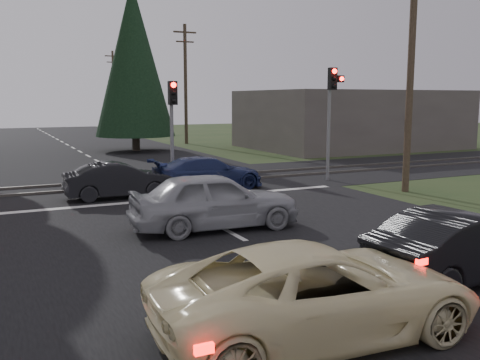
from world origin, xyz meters
TOP-DOWN VIEW (x-y plane):
  - ground at (0.00, 0.00)m, footprint 120.00×120.00m
  - road at (0.00, 10.00)m, footprint 14.00×100.00m
  - rail_corridor at (0.00, 12.00)m, footprint 120.00×8.00m
  - stop_line at (0.00, 8.20)m, footprint 13.00×0.35m
  - rail_near at (0.00, 11.20)m, footprint 120.00×0.12m
  - rail_far at (0.00, 12.80)m, footprint 120.00×0.12m
  - traffic_signal_right at (7.55, 9.47)m, footprint 0.68×0.48m
  - traffic_signal_center at (1.00, 10.68)m, footprint 0.32×0.48m
  - utility_pole_near at (8.50, 6.00)m, footprint 1.80×0.26m
  - utility_pole_mid at (8.50, 30.00)m, footprint 1.80×0.26m
  - utility_pole_far at (8.50, 55.00)m, footprint 1.80×0.26m
  - conifer_tree at (3.50, 26.00)m, footprint 5.20×5.20m
  - building_right at (18.00, 22.00)m, footprint 14.00×10.00m
  - cream_coupe at (-1.39, -2.95)m, footprint 4.99×2.49m
  - dark_hatchback at (2.49, -2.10)m, footprint 4.22×1.75m
  - silver_car at (-0.20, 3.70)m, footprint 4.58×2.08m
  - blue_sedan at (1.99, 9.58)m, footprint 4.37×1.89m
  - dark_car_far at (-1.44, 9.29)m, footprint 3.80×1.39m

SIDE VIEW (x-z plane):
  - ground at x=0.00m, z-range 0.00..0.00m
  - road at x=0.00m, z-range 0.00..0.01m
  - rail_corridor at x=0.00m, z-range 0.00..0.01m
  - stop_line at x=0.00m, z-range 0.01..0.01m
  - rail_near at x=0.00m, z-range 0.00..0.10m
  - rail_far at x=0.00m, z-range 0.00..0.10m
  - dark_car_far at x=-1.44m, z-range 0.00..1.24m
  - blue_sedan at x=1.99m, z-range 0.00..1.25m
  - cream_coupe at x=-1.39m, z-range 0.00..1.36m
  - dark_hatchback at x=2.49m, z-range 0.00..1.36m
  - silver_car at x=-0.20m, z-range 0.00..1.53m
  - building_right at x=18.00m, z-range 0.00..4.00m
  - traffic_signal_center at x=1.00m, z-range 0.76..4.86m
  - traffic_signal_right at x=7.55m, z-range 0.96..5.66m
  - utility_pole_near at x=8.50m, z-range 0.23..9.23m
  - utility_pole_mid at x=8.50m, z-range 0.23..9.23m
  - utility_pole_far at x=8.50m, z-range 0.23..9.23m
  - conifer_tree at x=3.50m, z-range 0.49..11.49m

